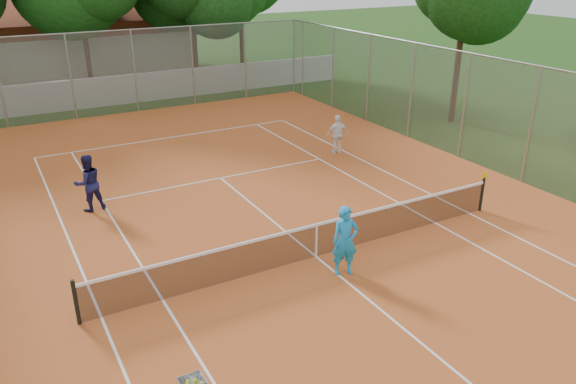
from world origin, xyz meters
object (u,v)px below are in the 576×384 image
player_near (345,241)px  player_far_left (88,183)px  clubhouse (54,40)px  player_far_right (338,134)px  tennis_net (316,240)px

player_near → player_far_left: (-4.69, 6.88, 0.00)m
clubhouse → player_near: clubhouse is taller
player_far_right → player_near: bearing=69.8°
player_near → tennis_net: bearing=117.7°
player_far_left → player_near: bearing=114.6°
player_far_right → tennis_net: bearing=65.1°
clubhouse → player_far_left: bearing=-96.2°
player_far_left → player_far_right: 9.64m
tennis_net → clubhouse: clubhouse is taller
tennis_net → player_far_left: player_far_left is taller
tennis_net → player_near: player_near is taller
tennis_net → clubhouse: (-2.00, 29.00, 1.69)m
tennis_net → player_near: 1.11m
tennis_net → player_near: bearing=-79.9°
player_near → player_far_left: size_ratio=1.00×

